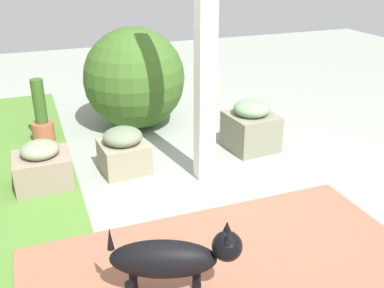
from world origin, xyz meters
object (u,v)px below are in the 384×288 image
Objects in this scene: terracotta_pot_tall at (42,120)px; dog at (173,258)px; porch_pillar at (206,27)px; stone_planter_mid at (124,151)px; stone_planter_far at (42,166)px; stone_planter_nearest at (251,127)px; round_shrub at (134,78)px.

dog is (-2.54, -0.51, 0.05)m from terracotta_pot_tall.
stone_planter_mid is at bearing 59.81° from porch_pillar.
terracotta_pot_tall is (0.94, -0.06, 0.05)m from stone_planter_far.
stone_planter_mid is at bearing -87.48° from stone_planter_far.
dog is (-1.59, -0.57, 0.11)m from stone_planter_far.
stone_planter_nearest is 1.17× the size of stone_planter_mid.
round_shrub is (1.03, -1.03, 0.35)m from stone_planter_far.
terracotta_pot_tall reaches higher than stone_planter_far.
round_shrub is at bearing -85.07° from terracotta_pot_tall.
stone_planter_nearest is 1.10× the size of stone_planter_far.
dog is at bearing 170.03° from round_shrub.
porch_pillar reaches higher than dog.
stone_planter_far is 0.95m from terracotta_pot_tall.
stone_planter_far is at bearing 176.18° from terracotta_pot_tall.
stone_planter_far is at bearing 75.85° from porch_pillar.
porch_pillar is 5.67× the size of stone_planter_far.
dog is at bearing -168.68° from terracotta_pot_tall.
dog is (-1.65, 1.33, 0.06)m from stone_planter_nearest.
round_shrub reaches higher than terracotta_pot_tall.
stone_planter_mid is at bearing -3.51° from dog.
porch_pillar is at bearing -104.15° from stone_planter_far.
dog reaches higher than stone_planter_mid.
porch_pillar is 2.36× the size of round_shrub.
stone_planter_far is (-0.03, 0.67, -0.01)m from stone_planter_mid.
terracotta_pot_tall is 0.92× the size of dog.
stone_planter_nearest is at bearing -58.97° from porch_pillar.
dog is at bearing 141.11° from stone_planter_nearest.
stone_planter_far is (-0.06, 1.90, -0.05)m from stone_planter_nearest.
porch_pillar reaches higher than terracotta_pot_tall.
dog is at bearing 151.16° from porch_pillar.
round_shrub reaches higher than stone_planter_far.
dog is at bearing -160.31° from stone_planter_far.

